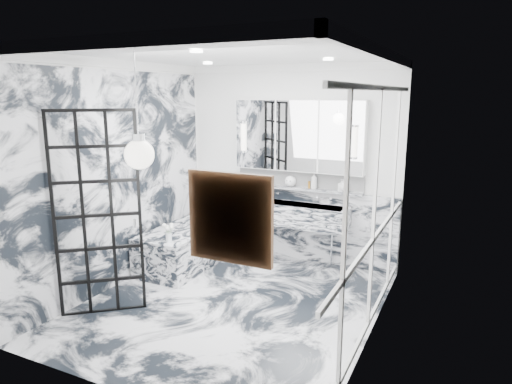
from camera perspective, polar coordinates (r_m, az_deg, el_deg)
The scene contains 25 objects.
floor at distance 5.48m, azimuth -3.13°, elevation -13.81°, with size 3.60×3.60×0.00m, color silver.
ceiling at distance 4.94m, azimuth -3.52°, elevation 16.83°, with size 3.60×3.60×0.00m, color white.
wall_back at distance 6.63m, azimuth 4.25°, elevation 3.49°, with size 3.60×3.60×0.00m, color white.
wall_front at distance 3.60m, azimuth -17.33°, elevation -4.47°, with size 3.60×3.60×0.00m, color white.
wall_left at distance 5.95m, azimuth -16.93°, elevation 2.00°, with size 3.60×3.60×0.00m, color white.
wall_right at distance 4.49m, azimuth 14.88°, elevation -1.08°, with size 3.60×3.60×0.00m, color white.
marble_clad_back at distance 6.79m, azimuth 4.05°, elevation -3.85°, with size 3.18×0.05×1.05m, color silver.
marble_clad_left at distance 5.95m, azimuth -16.78°, elevation 1.42°, with size 0.02×3.56×2.68m, color silver.
panel_molding at distance 4.51m, azimuth 14.56°, elevation -2.29°, with size 0.03×3.40×2.30m, color white.
soap_bottle_a at distance 6.44m, azimuth 7.27°, elevation 1.42°, with size 0.09×0.09×0.23m, color #8C5919.
soap_bottle_b at distance 6.34m, azimuth 10.67°, elevation 0.83°, with size 0.07×0.08×0.17m, color #4C4C51.
soap_bottle_c at distance 6.33m, azimuth 10.89°, elevation 0.80°, with size 0.13×0.13×0.16m, color silver.
face_pot at distance 6.57m, azimuth 4.33°, elevation 1.33°, with size 0.16×0.16×0.16m, color white.
amber_bottle at distance 6.48m, azimuth 6.66°, elevation 0.90°, with size 0.04×0.04×0.10m, color #8C5919.
flower_vase at distance 5.93m, azimuth -10.85°, elevation -5.58°, with size 0.08×0.08×0.12m, color silver.
crittall_door at distance 5.20m, azimuth -19.18°, elevation -2.78°, with size 0.88×0.04×2.23m, color black, non-canonical shape.
artwork at distance 3.02m, azimuth -3.27°, elevation -3.27°, with size 0.51×0.05×0.51m, color #BF5513.
pendant_light at distance 3.88m, azimuth -14.38°, elevation 4.56°, with size 0.25×0.25×0.25m, color white.
trough_sink at distance 6.49m, azimuth 4.59°, elevation -2.75°, with size 1.60×0.45×0.30m, color silver.
ledge at distance 6.56m, azimuth 5.16°, elevation 0.46°, with size 1.90×0.14×0.04m, color silver.
subway_tile at distance 6.59m, azimuth 5.38°, elevation 1.71°, with size 1.90×0.03×0.23m, color white.
mirror_cabinet at distance 6.46m, azimuth 5.31°, elevation 7.00°, with size 1.90×0.16×1.00m, color white.
sconce_left at distance 6.70m, azimuth -1.61°, elevation 6.89°, with size 0.07×0.07×0.40m, color white.
sconce_right at distance 6.13m, azimuth 12.22°, elevation 6.13°, with size 0.07×0.07×0.40m, color white.
bathtub at distance 6.65m, azimuth -8.36°, elevation -6.57°, with size 0.75×1.65×0.55m, color silver.
Camera 1 is at (2.39, -4.30, 2.40)m, focal length 32.00 mm.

